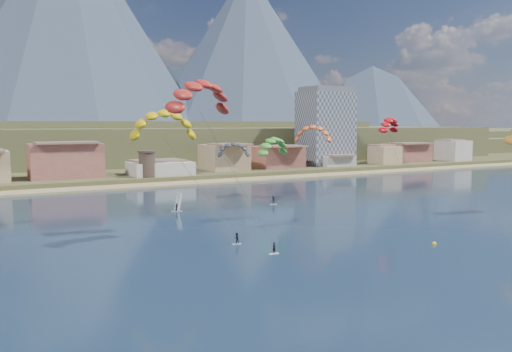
{
  "coord_description": "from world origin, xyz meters",
  "views": [
    {
      "loc": [
        -44.28,
        -49.26,
        19.45
      ],
      "look_at": [
        0.0,
        32.0,
        10.0
      ],
      "focal_mm": 36.8,
      "sensor_mm": 36.0,
      "label": 1
    }
  ],
  "objects_px": {
    "kitesurfer_green": "(273,144)",
    "windsurfer": "(177,206)",
    "buoy": "(434,244)",
    "kitesurfer_red": "(200,92)",
    "apartment_tower": "(325,127)",
    "kitesurfer_yellow": "(164,120)",
    "watchtower": "(147,164)"
  },
  "relations": [
    {
      "from": "kitesurfer_green",
      "to": "windsurfer",
      "type": "height_order",
      "value": "kitesurfer_green"
    },
    {
      "from": "windsurfer",
      "to": "buoy",
      "type": "height_order",
      "value": "windsurfer"
    },
    {
      "from": "kitesurfer_red",
      "to": "buoy",
      "type": "distance_m",
      "value": 44.48
    },
    {
      "from": "apartment_tower",
      "to": "windsurfer",
      "type": "distance_m",
      "value": 114.78
    },
    {
      "from": "apartment_tower",
      "to": "buoy",
      "type": "bearing_deg",
      "value": -118.64
    },
    {
      "from": "kitesurfer_red",
      "to": "kitesurfer_yellow",
      "type": "bearing_deg",
      "value": 105.7
    },
    {
      "from": "kitesurfer_green",
      "to": "kitesurfer_red",
      "type": "bearing_deg",
      "value": -132.36
    },
    {
      "from": "apartment_tower",
      "to": "kitesurfer_yellow",
      "type": "distance_m",
      "value": 135.38
    },
    {
      "from": "watchtower",
      "to": "kitesurfer_yellow",
      "type": "height_order",
      "value": "kitesurfer_yellow"
    },
    {
      "from": "watchtower",
      "to": "kitesurfer_green",
      "type": "height_order",
      "value": "kitesurfer_green"
    },
    {
      "from": "watchtower",
      "to": "kitesurfer_green",
      "type": "distance_m",
      "value": 50.23
    },
    {
      "from": "apartment_tower",
      "to": "kitesurfer_green",
      "type": "height_order",
      "value": "apartment_tower"
    },
    {
      "from": "apartment_tower",
      "to": "kitesurfer_yellow",
      "type": "height_order",
      "value": "apartment_tower"
    },
    {
      "from": "watchtower",
      "to": "kitesurfer_yellow",
      "type": "relative_size",
      "value": 0.35
    },
    {
      "from": "watchtower",
      "to": "kitesurfer_red",
      "type": "xyz_separation_m",
      "value": [
        -17.5,
        -86.58,
        17.88
      ]
    },
    {
      "from": "watchtower",
      "to": "buoy",
      "type": "xyz_separation_m",
      "value": [
        15.22,
        -104.61,
        -6.25
      ]
    },
    {
      "from": "kitesurfer_yellow",
      "to": "apartment_tower",
      "type": "bearing_deg",
      "value": 42.26
    },
    {
      "from": "watchtower",
      "to": "kitesurfer_green",
      "type": "bearing_deg",
      "value": -66.23
    },
    {
      "from": "apartment_tower",
      "to": "buoy",
      "type": "height_order",
      "value": "apartment_tower"
    },
    {
      "from": "kitesurfer_red",
      "to": "kitesurfer_yellow",
      "type": "xyz_separation_m",
      "value": [
        -2.68,
        9.54,
        -4.45
      ]
    },
    {
      "from": "kitesurfer_yellow",
      "to": "windsurfer",
      "type": "height_order",
      "value": "kitesurfer_yellow"
    },
    {
      "from": "watchtower",
      "to": "kitesurfer_red",
      "type": "relative_size",
      "value": 0.31
    },
    {
      "from": "kitesurfer_red",
      "to": "buoy",
      "type": "height_order",
      "value": "kitesurfer_red"
    },
    {
      "from": "watchtower",
      "to": "kitesurfer_yellow",
      "type": "bearing_deg",
      "value": -104.68
    },
    {
      "from": "windsurfer",
      "to": "apartment_tower",
      "type": "bearing_deg",
      "value": 37.54
    },
    {
      "from": "kitesurfer_green",
      "to": "buoy",
      "type": "xyz_separation_m",
      "value": [
        -4.8,
        -59.17,
        -13.81
      ]
    },
    {
      "from": "kitesurfer_green",
      "to": "windsurfer",
      "type": "distance_m",
      "value": 34.05
    },
    {
      "from": "apartment_tower",
      "to": "kitesurfer_green",
      "type": "bearing_deg",
      "value": -135.26
    },
    {
      "from": "kitesurfer_yellow",
      "to": "kitesurfer_green",
      "type": "xyz_separation_m",
      "value": [
        40.2,
        31.59,
        -5.87
      ]
    },
    {
      "from": "watchtower",
      "to": "apartment_tower",
      "type": "bearing_deg",
      "value": 9.93
    },
    {
      "from": "kitesurfer_yellow",
      "to": "buoy",
      "type": "height_order",
      "value": "kitesurfer_yellow"
    },
    {
      "from": "kitesurfer_red",
      "to": "windsurfer",
      "type": "relative_size",
      "value": 6.77
    }
  ]
}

